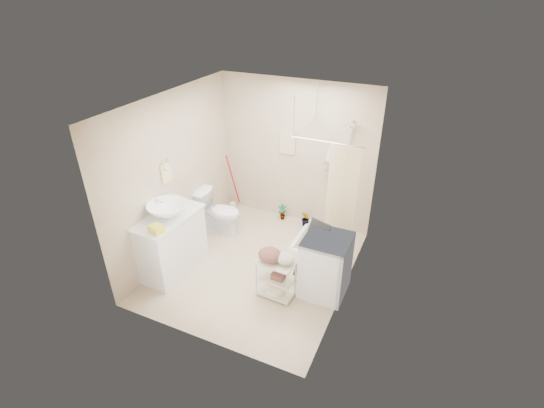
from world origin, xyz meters
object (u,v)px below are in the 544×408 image
at_px(laundry_rack, 276,275).
at_px(washing_machine, 325,265).
at_px(vanity, 170,243).
at_px(toilet, 219,212).

bearing_deg(laundry_rack, washing_machine, 35.89).
xyz_separation_m(vanity, washing_machine, (2.30, 0.49, -0.03)).
bearing_deg(toilet, laundry_rack, -128.25).
bearing_deg(washing_machine, toilet, 161.30).
bearing_deg(washing_machine, vanity, -168.04).
xyz_separation_m(vanity, laundry_rack, (1.70, 0.11, -0.13)).
bearing_deg(laundry_rack, toilet, 148.31).
height_order(vanity, laundry_rack, vanity).
xyz_separation_m(vanity, toilet, (0.12, 1.23, -0.09)).
xyz_separation_m(toilet, washing_machine, (2.18, -0.74, 0.06)).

